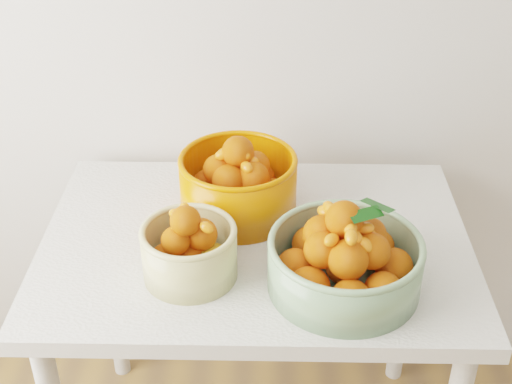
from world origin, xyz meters
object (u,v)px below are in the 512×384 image
Objects in this scene: table at (256,270)px; bowl_green at (344,260)px; bowl_cream at (189,250)px; bowl_orange at (238,183)px.

bowl_green is at bearing -41.90° from table.
table is 3.77× the size of bowl_cream.
bowl_cream is at bearing -110.63° from bowl_orange.
bowl_cream is 0.27m from bowl_orange.
bowl_cream is 0.74× the size of bowl_orange.
bowl_cream is 0.81× the size of bowl_green.
bowl_green is at bearing -50.46° from bowl_orange.
table is 0.22m from bowl_orange.
bowl_green reaches higher than bowl_orange.
table is 3.05× the size of bowl_green.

